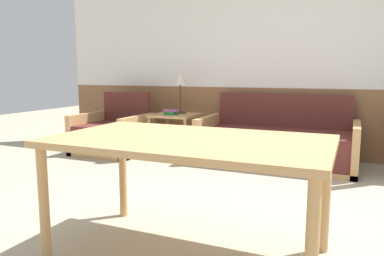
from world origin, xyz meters
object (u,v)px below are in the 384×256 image
Objects in this scene: side_table at (176,120)px; dining_table at (189,150)px; couch at (276,144)px; table_lamp at (180,81)px; armchair at (113,135)px.

dining_table reaches higher than side_table.
table_lamp reaches higher than couch.
couch is 3.25× the size of table_lamp.
side_table is 3.00m from dining_table.
table_lamp is at bearing 175.12° from couch.
armchair is at bearing -156.62° from table_lamp.
dining_table is (1.39, -2.65, 0.20)m from side_table.
armchair is 1.54× the size of side_table.
armchair is at bearing 133.32° from dining_table.
couch is 1.58m from table_lamp.
table_lamp is at bearing 16.08° from armchair.
couch is at bearing 89.48° from dining_table.
side_table is (-1.41, 0.01, 0.22)m from couch.
armchair is 3.29m from dining_table.
armchair is 0.56× the size of dining_table.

